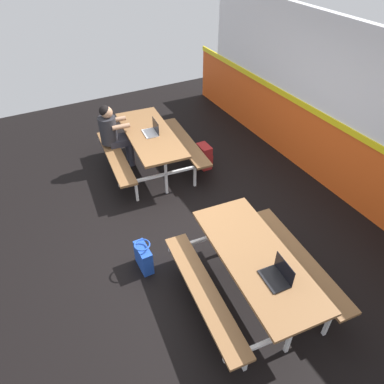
{
  "coord_description": "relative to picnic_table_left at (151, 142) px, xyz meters",
  "views": [
    {
      "loc": [
        3.58,
        -1.73,
        3.79
      ],
      "look_at": [
        0.0,
        0.16,
        0.55
      ],
      "focal_mm": 33.77,
      "sensor_mm": 36.0,
      "label": 1
    }
  ],
  "objects": [
    {
      "name": "student_nearer",
      "position": [
        -0.4,
        -0.52,
        0.13
      ],
      "size": [
        0.38,
        0.53,
        1.21
      ],
      "color": "#2D2D38",
      "rests_on": "ground"
    },
    {
      "name": "picnic_table_left",
      "position": [
        0.0,
        0.0,
        0.0
      ],
      "size": [
        1.94,
        1.7,
        0.74
      ],
      "color": "brown",
      "rests_on": "ground"
    },
    {
      "name": "tote_bag_bright",
      "position": [
        2.05,
        -0.99,
        -0.38
      ],
      "size": [
        0.34,
        0.21,
        0.43
      ],
      "color": "#1E47B2",
      "rests_on": "ground"
    },
    {
      "name": "backpack_dark",
      "position": [
        0.36,
        0.87,
        -0.36
      ],
      "size": [
        0.3,
        0.22,
        0.44
      ],
      "color": "maroon",
      "rests_on": "ground"
    },
    {
      "name": "accent_backdrop",
      "position": [
        1.55,
        2.47,
        0.67
      ],
      "size": [
        8.0,
        0.14,
        2.6
      ],
      "color": "#E55119",
      "rests_on": "ground"
    },
    {
      "name": "laptop_silver",
      "position": [
        0.02,
        0.04,
        0.21
      ],
      "size": [
        0.34,
        0.25,
        0.22
      ],
      "color": "silver",
      "rests_on": "picnic_table_left"
    },
    {
      "name": "laptop_dark",
      "position": [
        3.44,
        -0.0,
        0.21
      ],
      "size": [
        0.34,
        0.25,
        0.22
      ],
      "color": "black",
      "rests_on": "picnic_table_right"
    },
    {
      "name": "picnic_table_right",
      "position": [
        3.09,
        -0.01,
        0.0
      ],
      "size": [
        1.94,
        1.7,
        0.74
      ],
      "color": "brown",
      "rests_on": "ground"
    },
    {
      "name": "ground_plane",
      "position": [
        1.55,
        -0.16,
        -0.58
      ],
      "size": [
        10.0,
        10.0,
        0.02
      ],
      "primitive_type": "cube",
      "color": "black"
    }
  ]
}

